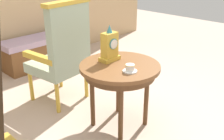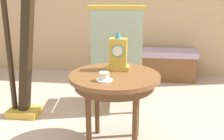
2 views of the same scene
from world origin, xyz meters
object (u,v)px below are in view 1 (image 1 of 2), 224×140
side_table (120,72)px  armchair (63,52)px  teacup_left (130,68)px  mantel_clock (110,47)px  window_bench (42,50)px

side_table → armchair: 0.76m
side_table → teacup_left: 0.20m
mantel_clock → armchair: 0.65m
side_table → armchair: bearing=95.4°
side_table → mantel_clock: bearing=84.5°
mantel_clock → side_table: bearing=-95.5°
armchair → window_bench: (0.45, 1.16, -0.37)m
armchair → window_bench: size_ratio=0.95×
side_table → window_bench: (0.38, 1.91, -0.34)m
teacup_left → side_table: bearing=71.2°
side_table → teacup_left: bearing=-108.8°
side_table → armchair: armchair is taller
teacup_left → armchair: 0.93m
armchair → mantel_clock: bearing=-82.2°
window_bench → teacup_left: bearing=-101.8°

